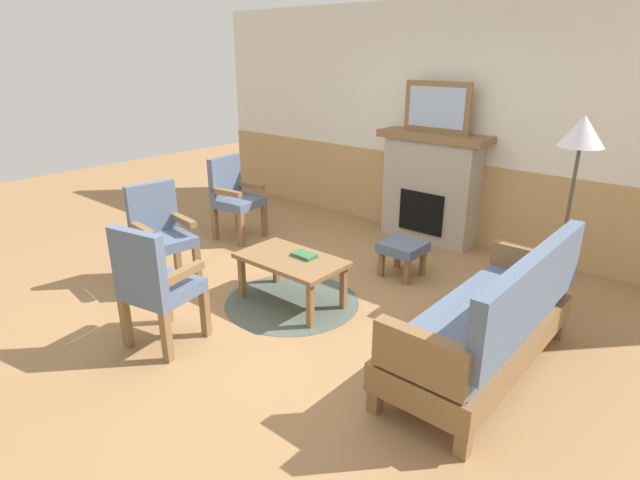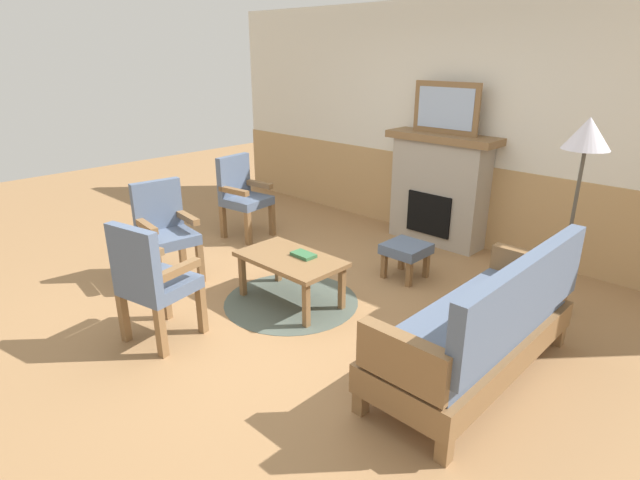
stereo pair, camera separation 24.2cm
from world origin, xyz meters
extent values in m
plane|color=#997047|center=(0.00, 0.00, 0.00)|extent=(14.00, 14.00, 0.00)
cube|color=silver|center=(0.00, 2.60, 1.35)|extent=(7.20, 0.12, 2.70)
cube|color=tan|center=(0.00, 2.53, 0.47)|extent=(7.20, 0.02, 0.95)
cube|color=#A39989|center=(0.00, 2.35, 0.60)|extent=(1.10, 0.36, 1.20)
cube|color=black|center=(0.00, 2.16, 0.38)|extent=(0.56, 0.02, 0.48)
cube|color=brown|center=(0.00, 2.35, 1.24)|extent=(1.30, 0.44, 0.08)
cube|color=brown|center=(0.00, 2.35, 1.56)|extent=(0.80, 0.03, 0.56)
cube|color=#9EB2D1|center=(0.00, 2.33, 1.56)|extent=(0.68, 0.01, 0.44)
cube|color=brown|center=(1.33, 1.02, 0.08)|extent=(0.08, 0.08, 0.16)
cube|color=brown|center=(1.33, -0.66, 0.08)|extent=(0.08, 0.08, 0.16)
cube|color=brown|center=(1.93, 1.02, 0.08)|extent=(0.08, 0.08, 0.16)
cube|color=brown|center=(1.93, -0.66, 0.08)|extent=(0.08, 0.08, 0.16)
cube|color=brown|center=(1.63, 0.18, 0.26)|extent=(0.70, 1.80, 0.20)
cube|color=slate|center=(1.63, 0.18, 0.42)|extent=(0.60, 1.70, 0.12)
cube|color=slate|center=(1.93, 0.18, 0.73)|extent=(0.10, 1.70, 0.50)
cube|color=brown|center=(1.63, 1.03, 0.53)|extent=(0.60, 0.10, 0.30)
cube|color=brown|center=(1.63, -0.67, 0.53)|extent=(0.60, 0.10, 0.30)
cube|color=brown|center=(-0.52, -0.15, 0.20)|extent=(0.05, 0.05, 0.40)
cube|color=brown|center=(0.32, -0.15, 0.20)|extent=(0.05, 0.05, 0.40)
cube|color=brown|center=(-0.52, 0.29, 0.20)|extent=(0.05, 0.05, 0.40)
cube|color=brown|center=(0.32, 0.29, 0.20)|extent=(0.05, 0.05, 0.40)
cube|color=brown|center=(-0.10, 0.07, 0.42)|extent=(0.96, 0.56, 0.04)
cylinder|color=#4C564C|center=(-0.10, 0.07, 0.00)|extent=(1.22, 1.22, 0.01)
cube|color=#33663D|center=(-0.02, 0.16, 0.46)|extent=(0.22, 0.14, 0.03)
cube|color=brown|center=(0.19, 1.08, 0.13)|extent=(0.05, 0.05, 0.26)
cube|color=brown|center=(0.49, 1.08, 0.13)|extent=(0.05, 0.05, 0.26)
cube|color=brown|center=(0.19, 1.38, 0.13)|extent=(0.05, 0.05, 0.26)
cube|color=brown|center=(0.49, 1.38, 0.13)|extent=(0.05, 0.05, 0.26)
cube|color=slate|center=(0.34, 1.23, 0.31)|extent=(0.40, 0.40, 0.10)
cube|color=brown|center=(-1.57, 1.13, 0.20)|extent=(0.07, 0.07, 0.40)
cube|color=brown|center=(-1.52, 0.72, 0.20)|extent=(0.07, 0.07, 0.40)
cube|color=brown|center=(-1.99, 1.08, 0.20)|extent=(0.07, 0.07, 0.40)
cube|color=brown|center=(-1.93, 0.66, 0.20)|extent=(0.07, 0.07, 0.40)
cube|color=slate|center=(-1.75, 0.90, 0.45)|extent=(0.54, 0.54, 0.10)
cube|color=slate|center=(-1.95, 0.87, 0.74)|extent=(0.14, 0.49, 0.48)
cube|color=brown|center=(-1.78, 1.10, 0.62)|extent=(0.45, 0.12, 0.06)
cube|color=brown|center=(-1.72, 0.69, 0.62)|extent=(0.45, 0.12, 0.06)
cube|color=brown|center=(-1.04, -0.26, 0.20)|extent=(0.07, 0.07, 0.40)
cube|color=brown|center=(-1.10, -0.67, 0.20)|extent=(0.07, 0.07, 0.40)
cube|color=brown|center=(-1.46, -0.20, 0.20)|extent=(0.07, 0.07, 0.40)
cube|color=brown|center=(-1.52, -0.62, 0.20)|extent=(0.07, 0.07, 0.40)
cube|color=slate|center=(-1.28, -0.44, 0.45)|extent=(0.54, 0.54, 0.10)
cube|color=slate|center=(-1.48, -0.41, 0.74)|extent=(0.14, 0.49, 0.48)
cube|color=brown|center=(-1.25, -0.23, 0.62)|extent=(0.45, 0.13, 0.06)
cube|color=brown|center=(-1.31, -0.64, 0.62)|extent=(0.45, 0.13, 0.06)
cube|color=brown|center=(-0.64, -0.87, 0.20)|extent=(0.07, 0.07, 0.40)
cube|color=brown|center=(-0.23, -0.79, 0.20)|extent=(0.07, 0.07, 0.40)
cube|color=brown|center=(-0.55, -1.29, 0.20)|extent=(0.07, 0.07, 0.40)
cube|color=brown|center=(-0.14, -1.20, 0.20)|extent=(0.07, 0.07, 0.40)
cube|color=slate|center=(-0.39, -1.04, 0.45)|extent=(0.57, 0.57, 0.10)
cube|color=slate|center=(-0.35, -1.23, 0.74)|extent=(0.49, 0.17, 0.48)
cube|color=brown|center=(-0.59, -1.08, 0.62)|extent=(0.16, 0.45, 0.06)
cube|color=brown|center=(-0.19, -1.00, 0.62)|extent=(0.16, 0.45, 0.06)
cylinder|color=#332D28|center=(1.72, 1.55, 0.01)|extent=(0.24, 0.24, 0.03)
cylinder|color=#4C473D|center=(1.72, 1.55, 0.73)|extent=(0.03, 0.03, 1.40)
cone|color=silver|center=(1.72, 1.55, 1.55)|extent=(0.36, 0.36, 0.25)
camera|label=1|loc=(2.80, -2.92, 2.16)|focal=28.64mm
camera|label=2|loc=(2.98, -2.76, 2.16)|focal=28.64mm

